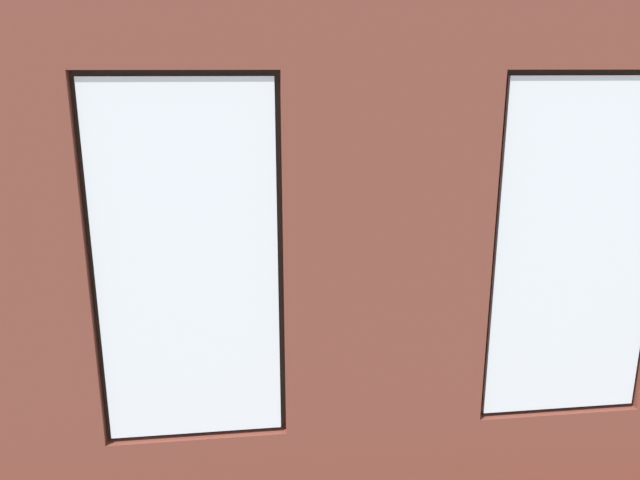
% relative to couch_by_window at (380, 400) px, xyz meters
% --- Properties ---
extents(ground_plane, '(6.97, 6.50, 0.10)m').
position_rel_couch_by_window_xyz_m(ground_plane, '(0.13, -2.22, -0.38)').
color(ground_plane, brown).
extents(brick_wall_with_windows, '(6.37, 0.30, 3.29)m').
position_rel_couch_by_window_xyz_m(brick_wall_with_windows, '(0.13, 0.65, 1.30)').
color(brick_wall_with_windows, brown).
rests_on(brick_wall_with_windows, ground_plane).
extents(couch_by_window, '(1.88, 0.87, 0.80)m').
position_rel_couch_by_window_xyz_m(couch_by_window, '(0.00, 0.00, 0.00)').
color(couch_by_window, black).
rests_on(couch_by_window, ground_plane).
extents(couch_left, '(0.95, 2.11, 0.80)m').
position_rel_couch_by_window_xyz_m(couch_left, '(-2.35, -1.94, -0.00)').
color(couch_left, black).
rests_on(couch_left, ground_plane).
extents(coffee_table, '(1.50, 0.72, 0.43)m').
position_rel_couch_by_window_xyz_m(coffee_table, '(0.38, -2.08, 0.05)').
color(coffee_table, tan).
rests_on(coffee_table, ground_plane).
extents(cup_ceramic, '(0.07, 0.07, 0.09)m').
position_rel_couch_by_window_xyz_m(cup_ceramic, '(0.57, -2.17, 0.14)').
color(cup_ceramic, silver).
rests_on(cup_ceramic, coffee_table).
extents(candle_jar, '(0.08, 0.08, 0.10)m').
position_rel_couch_by_window_xyz_m(candle_jar, '(-0.03, -2.21, 0.15)').
color(candle_jar, '#B7333D').
rests_on(candle_jar, coffee_table).
extents(table_plant_small, '(0.15, 0.15, 0.23)m').
position_rel_couch_by_window_xyz_m(table_plant_small, '(0.83, -1.97, 0.22)').
color(table_plant_small, brown).
rests_on(table_plant_small, coffee_table).
extents(remote_gray, '(0.18, 0.11, 0.02)m').
position_rel_couch_by_window_xyz_m(remote_gray, '(0.38, -2.08, 0.11)').
color(remote_gray, '#59595B').
rests_on(remote_gray, coffee_table).
extents(remote_black, '(0.18, 0.09, 0.02)m').
position_rel_couch_by_window_xyz_m(remote_black, '(0.27, -1.97, 0.11)').
color(remote_black, black).
rests_on(remote_black, coffee_table).
extents(media_console, '(1.22, 0.42, 0.56)m').
position_rel_couch_by_window_xyz_m(media_console, '(2.97, -2.12, -0.05)').
color(media_console, black).
rests_on(media_console, ground_plane).
extents(tv_flatscreen, '(1.20, 0.20, 0.77)m').
position_rel_couch_by_window_xyz_m(tv_flatscreen, '(2.97, -2.13, 0.62)').
color(tv_flatscreen, black).
rests_on(tv_flatscreen, media_console).
extents(papasan_chair, '(1.17, 1.17, 0.72)m').
position_rel_couch_by_window_xyz_m(papasan_chair, '(0.02, -4.24, 0.13)').
color(papasan_chair, olive).
rests_on(papasan_chair, ground_plane).
extents(potted_plant_between_couches, '(0.84, 0.84, 1.21)m').
position_rel_couch_by_window_xyz_m(potted_plant_between_couches, '(-1.39, -0.05, 0.46)').
color(potted_plant_between_couches, gray).
rests_on(potted_plant_between_couches, ground_plane).
extents(potted_plant_near_tv, '(1.02, 0.96, 1.43)m').
position_rel_couch_by_window_xyz_m(potted_plant_near_tv, '(2.42, -1.05, 0.53)').
color(potted_plant_near_tv, gray).
rests_on(potted_plant_near_tv, ground_plane).
extents(potted_plant_foreground_right, '(0.94, 1.08, 1.33)m').
position_rel_couch_by_window_xyz_m(potted_plant_foreground_right, '(2.68, -4.41, 0.34)').
color(potted_plant_foreground_right, gray).
rests_on(potted_plant_foreground_right, ground_plane).
extents(potted_plant_corner_near_left, '(0.82, 0.76, 1.14)m').
position_rel_couch_by_window_xyz_m(potted_plant_corner_near_left, '(-2.50, -4.47, 0.28)').
color(potted_plant_corner_near_left, brown).
rests_on(potted_plant_corner_near_left, ground_plane).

